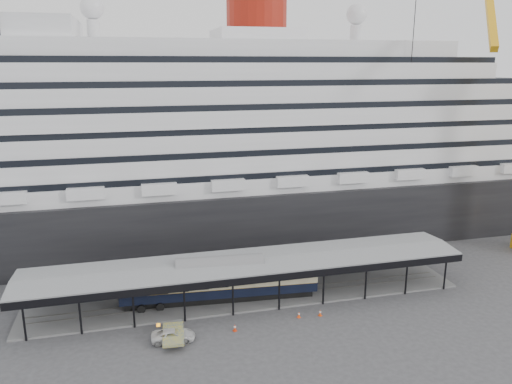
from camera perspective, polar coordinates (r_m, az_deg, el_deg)
ground at (r=61.72m, az=0.26°, el=-13.96°), size 200.00×200.00×0.00m
cruise_ship at (r=86.33m, az=-5.10°, el=7.08°), size 130.00×30.00×43.90m
platform_canopy at (r=65.01m, az=-0.87°, el=-10.09°), size 56.00×9.18×5.30m
port_truck at (r=57.22m, az=-9.43°, el=-15.87°), size 4.90×2.57×1.32m
pullman_carriage at (r=64.09m, az=-4.15°, el=-9.95°), size 24.91×5.14×24.28m
traffic_cone_left at (r=58.49m, az=-2.43°, el=-15.22°), size 0.56×0.56×0.84m
traffic_cone_mid at (r=61.37m, az=4.93°, el=-13.78°), size 0.52×0.52×0.77m
traffic_cone_right at (r=62.02m, az=7.34°, el=-13.52°), size 0.54×0.54×0.80m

